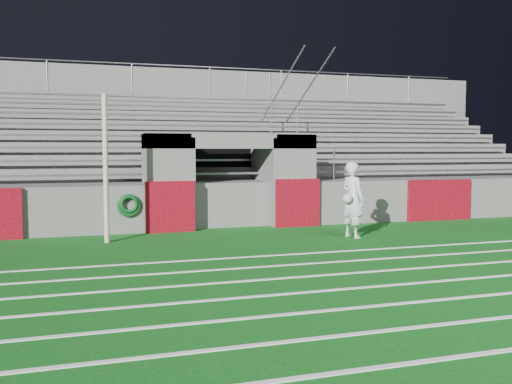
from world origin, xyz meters
name	(u,v)px	position (x,y,z in m)	size (l,w,h in m)	color
ground	(272,247)	(0.00, 0.00, 0.00)	(90.00, 90.00, 0.00)	#0D4F13
field_post	(106,169)	(-3.49, 1.76, 1.73)	(0.12, 0.12, 3.47)	#C6B593
field_markings	(391,304)	(0.00, -5.00, 0.01)	(28.00, 8.09, 0.01)	white
stadium_structure	(197,169)	(0.00, 7.97, 1.49)	(26.00, 8.48, 5.42)	#585654
goalkeeper_with_ball	(353,200)	(2.34, 0.68, 0.94)	(0.68, 0.78, 1.88)	silver
hose_coil	(129,205)	(-2.86, 2.93, 0.75)	(0.60, 0.15, 0.60)	#0D4116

